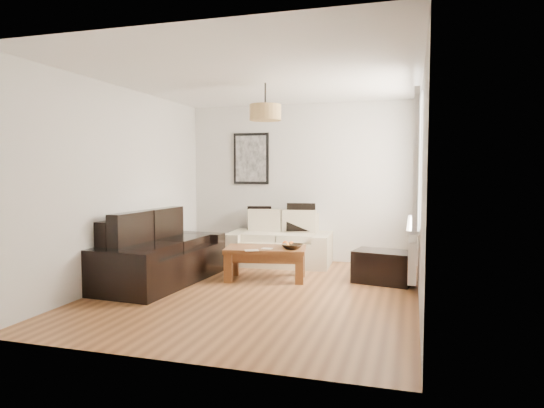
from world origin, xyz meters
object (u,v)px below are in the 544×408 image
(coffee_table, at_px, (266,263))
(ottoman, at_px, (383,267))
(loveseat_cream, at_px, (280,239))
(sofa_leather, at_px, (160,250))

(coffee_table, xyz_separation_m, ottoman, (1.56, 0.26, -0.01))
(loveseat_cream, height_order, coffee_table, loveseat_cream)
(sofa_leather, bearing_deg, coffee_table, -63.48)
(coffee_table, bearing_deg, loveseat_cream, 95.15)
(sofa_leather, xyz_separation_m, ottoman, (2.88, 0.82, -0.22))
(coffee_table, distance_m, ottoman, 1.59)
(ottoman, bearing_deg, sofa_leather, -164.14)
(loveseat_cream, bearing_deg, sofa_leather, -129.69)
(loveseat_cream, bearing_deg, coffee_table, -88.30)
(loveseat_cream, relative_size, sofa_leather, 0.80)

